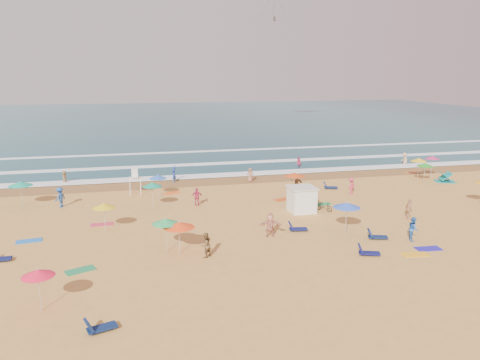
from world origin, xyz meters
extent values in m
plane|color=gold|center=(0.00, 0.00, 0.00)|extent=(220.00, 220.00, 0.00)
cube|color=#0C4756|center=(0.00, 84.00, 0.00)|extent=(220.00, 140.00, 0.18)
plane|color=olive|center=(0.00, 12.50, 0.01)|extent=(220.00, 220.00, 0.00)
cube|color=white|center=(0.00, 15.00, 0.10)|extent=(200.00, 2.20, 0.05)
cube|color=white|center=(0.00, 22.00, 0.10)|extent=(200.00, 1.60, 0.05)
cube|color=white|center=(0.00, 32.00, 0.10)|extent=(200.00, 1.20, 0.05)
cube|color=white|center=(4.89, -0.38, 1.00)|extent=(2.00, 2.00, 2.00)
cube|color=silver|center=(4.89, -0.38, 2.06)|extent=(2.20, 2.20, 0.12)
imported|color=black|center=(6.79, -0.68, 0.41)|extent=(1.37, 1.57, 0.82)
cone|color=green|center=(21.60, 6.95, 1.88)|extent=(1.70, 1.70, 0.35)
cone|color=#12996F|center=(-7.19, 3.27, 2.15)|extent=(1.66, 1.66, 0.35)
cone|color=yellow|center=(21.89, 8.53, 2.12)|extent=(1.75, 1.75, 0.35)
cone|color=yellow|center=(-10.93, -2.00, 2.01)|extent=(1.65, 1.65, 0.35)
cone|color=blue|center=(-6.46, 7.37, 1.92)|extent=(1.60, 1.60, 0.35)
cone|color=green|center=(-6.91, -7.04, 2.11)|extent=(1.73, 1.73, 0.35)
cone|color=#C42B66|center=(23.48, 8.43, 2.32)|extent=(1.55, 1.55, 0.35)
cone|color=#15AA83|center=(-18.20, 6.53, 2.08)|extent=(2.01, 2.01, 0.35)
cone|color=blue|center=(6.05, -6.26, 2.10)|extent=(1.96, 1.96, 0.35)
cone|color=#FF1A3E|center=(-13.50, -13.35, 1.99)|extent=(1.57, 1.57, 0.35)
cone|color=#FF4415|center=(-6.12, -7.52, 1.95)|extent=(1.99, 1.99, 0.35)
cone|color=#D34616|center=(6.05, 4.58, 2.10)|extent=(1.98, 1.98, 0.35)
cube|color=#0F174E|center=(-17.01, -6.20, 0.17)|extent=(1.30, 0.57, 0.34)
cube|color=#0E1E49|center=(-10.54, -15.98, 0.17)|extent=(1.41, 0.93, 0.34)
cube|color=#101550|center=(2.86, -5.10, 0.17)|extent=(1.38, 0.77, 0.34)
cube|color=#101352|center=(5.59, -10.64, 0.17)|extent=(1.41, 0.97, 0.34)
cube|color=#0F1F4D|center=(7.66, -8.04, 0.17)|extent=(1.41, 0.91, 0.34)
cube|color=navy|center=(10.59, 6.33, 0.17)|extent=(1.41, 0.93, 0.34)
cube|color=blue|center=(-16.00, -2.74, 0.01)|extent=(1.80, 1.08, 0.03)
cube|color=#21844C|center=(-12.11, -8.77, 0.01)|extent=(1.90, 1.46, 0.03)
cube|color=orange|center=(-5.11, 8.39, 0.01)|extent=(1.89, 1.64, 0.03)
cube|color=#D9334E|center=(-11.26, -0.13, 0.01)|extent=(1.74, 0.95, 0.03)
cube|color=#C94C19|center=(4.60, 3.57, 0.01)|extent=(1.89, 1.38, 0.03)
cube|color=#261CB1|center=(9.96, -10.49, 0.01)|extent=(1.76, 0.98, 0.03)
cube|color=green|center=(7.44, 1.25, 0.01)|extent=(1.76, 0.99, 0.03)
cube|color=#FFAE1C|center=(8.53, -11.20, 0.01)|extent=(1.80, 1.08, 0.03)
cube|color=orange|center=(23.28, 11.60, 0.01)|extent=(1.90, 1.43, 0.03)
imported|color=#214E9D|center=(-14.96, 5.72, 0.89)|extent=(1.19, 1.32, 1.78)
imported|color=brown|center=(4.48, 0.76, 0.82)|extent=(0.58, 0.69, 1.63)
imported|color=blue|center=(9.91, -8.75, 0.83)|extent=(0.91, 1.00, 1.66)
imported|color=#9E7349|center=(7.04, 6.70, 0.84)|extent=(1.28, 1.56, 1.67)
imported|color=#A16A4A|center=(3.53, 11.35, 0.75)|extent=(0.78, 0.56, 1.49)
imported|color=#C7315D|center=(-3.38, 3.40, 0.81)|extent=(1.00, 0.55, 1.61)
imported|color=#D33451|center=(11.57, 3.93, 0.81)|extent=(1.19, 1.12, 1.62)
imported|color=#2542AF|center=(-4.43, 13.12, 0.86)|extent=(0.67, 0.75, 1.72)
imported|color=tan|center=(24.92, 15.91, 0.67)|extent=(0.69, 1.19, 1.83)
imported|color=#DC375C|center=(11.37, 17.67, 0.52)|extent=(0.62, 0.78, 1.54)
imported|color=tan|center=(12.34, -4.50, 0.83)|extent=(0.50, 1.01, 1.67)
imported|color=brown|center=(-4.59, -8.44, 0.80)|extent=(0.99, 0.95, 1.60)
imported|color=brown|center=(-15.75, 15.40, 0.54)|extent=(0.56, 0.80, 1.57)
imported|color=tan|center=(0.50, -5.73, 0.85)|extent=(1.64, 0.72, 1.70)
cube|color=#3F3326|center=(20.97, 58.76, 22.14)|extent=(0.40, 0.30, 0.90)
camera|label=1|loc=(-8.95, -35.87, 11.28)|focal=35.00mm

